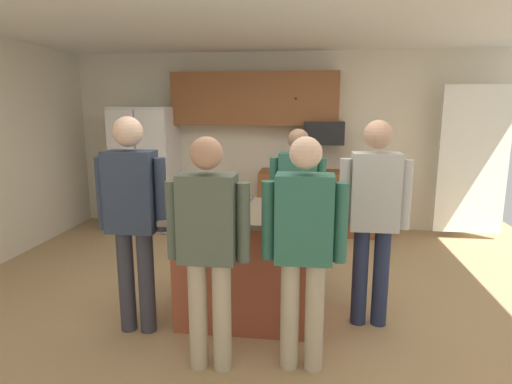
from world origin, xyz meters
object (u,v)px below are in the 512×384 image
at_px(kitchen_island, 252,262).
at_px(tumbler_amber, 278,195).
at_px(microwave_over_range, 324,133).
at_px(mug_blue_stoneware, 206,201).
at_px(person_host_foreground, 132,211).
at_px(person_elder_center, 297,196).
at_px(glass_pilsner, 207,202).
at_px(glass_short_whisky, 196,207).
at_px(glass_stout_tall, 276,204).
at_px(mug_ceramic_white, 245,198).
at_px(person_guest_left, 208,240).
at_px(person_guest_right, 374,210).
at_px(person_guest_by_door, 304,241).
at_px(refrigerator, 147,169).
at_px(glass_dark_ale, 297,210).

xyz_separation_m(kitchen_island, tumbler_amber, (0.21, 0.27, 0.55)).
xyz_separation_m(microwave_over_range, mug_blue_stoneware, (-1.07, -2.60, -0.44)).
bearing_deg(person_host_foreground, tumbler_amber, 7.28).
distance_m(microwave_over_range, kitchen_island, 2.91).
bearing_deg(person_elder_center, microwave_over_range, -164.05).
xyz_separation_m(person_host_foreground, glass_pilsner, (0.54, 0.26, 0.02)).
xyz_separation_m(kitchen_island, glass_short_whisky, (-0.40, -0.30, 0.55)).
relative_size(tumbler_amber, glass_short_whisky, 0.94).
bearing_deg(glass_stout_tall, person_host_foreground, -165.49).
bearing_deg(glass_stout_tall, mug_ceramic_white, 131.86).
relative_size(person_guest_left, glass_pilsner, 10.00).
bearing_deg(person_guest_right, person_guest_by_door, 54.32).
relative_size(microwave_over_range, tumbler_amber, 3.83).
bearing_deg(person_guest_left, microwave_over_range, -1.40).
xyz_separation_m(microwave_over_range, person_guest_left, (-0.83, -3.49, -0.51)).
relative_size(glass_pilsner, glass_short_whisky, 1.05).
bearing_deg(person_guest_by_door, kitchen_island, -0.00).
relative_size(microwave_over_range, glass_short_whisky, 3.59).
bearing_deg(person_guest_right, glass_short_whisky, 12.92).
xyz_separation_m(mug_blue_stoneware, mug_ceramic_white, (0.32, 0.16, -0.00)).
bearing_deg(mug_blue_stoneware, person_elder_center, 42.82).
bearing_deg(refrigerator, person_host_foreground, -70.26).
bearing_deg(tumbler_amber, glass_stout_tall, -88.62).
height_order(person_host_foreground, tumbler_amber, person_host_foreground).
distance_m(person_elder_center, glass_dark_ale, 0.99).
distance_m(microwave_over_range, glass_stout_tall, 2.84).
distance_m(person_host_foreground, glass_dark_ale, 1.30).
bearing_deg(tumbler_amber, person_guest_left, -109.21).
distance_m(person_guest_by_door, glass_short_whisky, 0.97).
relative_size(kitchen_island, person_guest_right, 0.77).
xyz_separation_m(kitchen_island, person_guest_right, (1.01, -0.04, 0.51)).
xyz_separation_m(person_guest_by_door, glass_pilsner, (-0.81, 0.61, 0.10)).
bearing_deg(tumbler_amber, microwave_over_range, 79.36).
height_order(microwave_over_range, person_host_foreground, person_host_foreground).
relative_size(mug_blue_stoneware, glass_stout_tall, 0.83).
bearing_deg(microwave_over_range, refrigerator, -177.40).
bearing_deg(glass_dark_ale, glass_stout_tall, 153.07).
bearing_deg(refrigerator, glass_pilsner, -59.28).
height_order(refrigerator, glass_dark_ale, refrigerator).
xyz_separation_m(refrigerator, person_host_foreground, (1.06, -2.95, 0.11)).
distance_m(glass_pilsner, glass_short_whisky, 0.17).
height_order(person_elder_center, tumbler_amber, person_elder_center).
distance_m(person_elder_center, mug_ceramic_white, 0.72).
distance_m(refrigerator, glass_pilsner, 3.12).
bearing_deg(person_guest_right, mug_blue_stoneware, -1.96).
height_order(person_guest_right, glass_stout_tall, person_guest_right).
bearing_deg(kitchen_island, refrigerator, 127.39).
bearing_deg(person_guest_by_door, microwave_over_range, -34.97).
bearing_deg(person_elder_center, kitchen_island, -0.00).
bearing_deg(glass_short_whisky, person_guest_right, 10.53).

